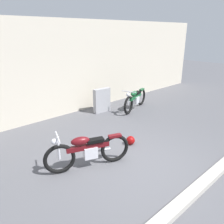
# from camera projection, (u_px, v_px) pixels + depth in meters

# --- Properties ---
(ground_plane) EXTENTS (40.00, 40.00, 0.00)m
(ground_plane) POSITION_uv_depth(u_px,v_px,m) (136.00, 167.00, 5.35)
(ground_plane) COLOR #56565B
(building_wall) EXTENTS (18.00, 0.30, 3.48)m
(building_wall) POSITION_uv_depth(u_px,v_px,m) (43.00, 71.00, 7.81)
(building_wall) COLOR beige
(building_wall) RESTS_ON ground_plane
(curb_strip) EXTENTS (18.00, 0.24, 0.12)m
(curb_strip) POSITION_uv_depth(u_px,v_px,m) (190.00, 195.00, 4.36)
(curb_strip) COLOR #B7B2A8
(curb_strip) RESTS_ON ground_plane
(stone_marker) EXTENTS (0.71, 0.25, 0.95)m
(stone_marker) POSITION_uv_depth(u_px,v_px,m) (102.00, 100.00, 8.88)
(stone_marker) COLOR #9E9EA3
(stone_marker) RESTS_ON ground_plane
(helmet) EXTENTS (0.25, 0.25, 0.25)m
(helmet) POSITION_uv_depth(u_px,v_px,m) (130.00, 140.00, 6.40)
(helmet) COLOR maroon
(helmet) RESTS_ON ground_plane
(motorcycle_green) EXTENTS (1.97, 0.85, 0.92)m
(motorcycle_green) POSITION_uv_depth(u_px,v_px,m) (135.00, 99.00, 9.18)
(motorcycle_green) COLOR black
(motorcycle_green) RESTS_ON ground_plane
(motorcycle_maroon) EXTENTS (1.95, 0.92, 0.92)m
(motorcycle_maroon) POSITION_uv_depth(u_px,v_px,m) (88.00, 150.00, 5.22)
(motorcycle_maroon) COLOR black
(motorcycle_maroon) RESTS_ON ground_plane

